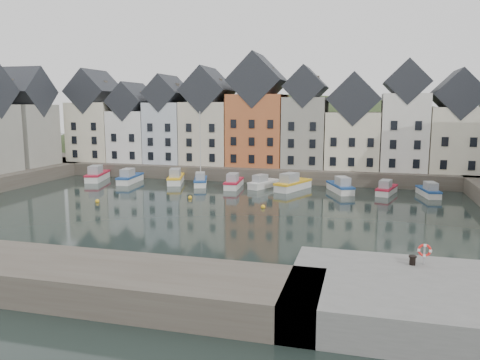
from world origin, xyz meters
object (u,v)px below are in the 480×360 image
(mooring_bollard, at_px, (413,260))
(life_ring_post, at_px, (424,251))
(boat_a, at_px, (97,175))
(boat_d, at_px, (200,181))

(mooring_bollard, xyz_separation_m, life_ring_post, (0.67, 0.22, 0.55))
(boat_a, distance_m, life_ring_post, 56.09)
(boat_d, distance_m, mooring_bollard, 43.57)
(boat_d, bearing_deg, mooring_bollard, -70.88)
(boat_d, relative_size, life_ring_post, 8.39)
(boat_a, distance_m, boat_d, 17.16)
(boat_d, height_order, life_ring_post, boat_d)
(mooring_bollard, bearing_deg, boat_a, 140.95)
(mooring_bollard, bearing_deg, boat_d, 126.79)
(life_ring_post, bearing_deg, boat_d, 127.67)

